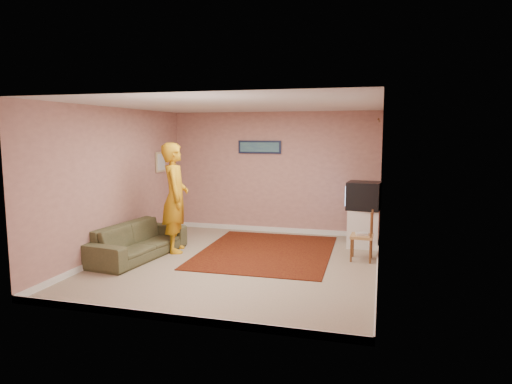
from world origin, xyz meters
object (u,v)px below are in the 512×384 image
(crt_tv, at_px, (364,196))
(tv_cabinet, at_px, (363,228))
(chair_a, at_px, (364,214))
(person, at_px, (175,198))
(chair_b, at_px, (362,230))
(sofa, at_px, (138,241))

(crt_tv, bearing_deg, tv_cabinet, 0.00)
(tv_cabinet, height_order, crt_tv, crt_tv)
(crt_tv, distance_m, chair_a, 0.42)
(person, bearing_deg, chair_b, -107.95)
(crt_tv, distance_m, sofa, 4.21)
(crt_tv, height_order, chair_b, crt_tv)
(tv_cabinet, bearing_deg, chair_b, -88.89)
(chair_a, xyz_separation_m, chair_b, (0.02, -1.14, -0.08))
(person, bearing_deg, tv_cabinet, -92.16)
(sofa, distance_m, person, 1.01)
(crt_tv, height_order, person, person)
(crt_tv, height_order, sofa, crt_tv)
(tv_cabinet, relative_size, sofa, 0.36)
(tv_cabinet, distance_m, person, 3.57)
(crt_tv, xyz_separation_m, person, (-3.28, -1.25, 0.01))
(sofa, bearing_deg, crt_tv, -57.38)
(crt_tv, xyz_separation_m, sofa, (-3.74, -1.81, -0.69))
(person, bearing_deg, chair_a, -89.41)
(chair_a, bearing_deg, crt_tv, -75.02)
(chair_b, xyz_separation_m, person, (-3.31, -0.29, 0.47))
(tv_cabinet, height_order, sofa, tv_cabinet)
(chair_b, relative_size, sofa, 0.23)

